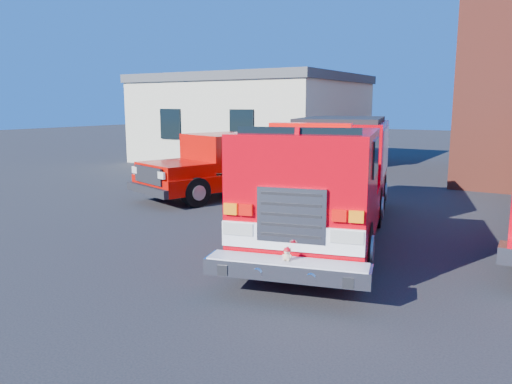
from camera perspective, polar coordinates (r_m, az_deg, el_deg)
The scene contains 4 objects.
ground at distance 10.62m, azimuth 3.42°, elevation -5.96°, with size 100.00×100.00×0.00m, color black.
side_building at distance 25.99m, azimuth -0.45°, elevation 8.45°, with size 10.20×8.20×4.35m.
fire_engine at distance 11.35m, azimuth 8.47°, elevation 1.94°, with size 4.45×8.76×2.60m.
pickup_truck at distance 16.19m, azimuth -3.00°, elevation 2.99°, with size 3.93×6.45×1.99m.
Camera 1 is at (4.82, -9.00, 2.92)m, focal length 35.00 mm.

